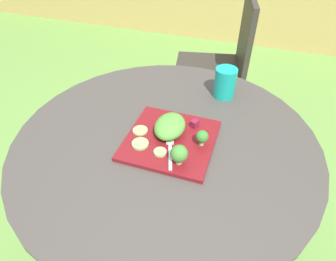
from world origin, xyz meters
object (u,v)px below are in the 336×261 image
(salad_plate, at_px, (170,140))
(fork, at_px, (170,148))
(drinking_glass, at_px, (225,84))
(patio_chair, at_px, (224,58))

(salad_plate, height_order, fork, fork)
(drinking_glass, xyz_separation_m, fork, (-0.10, -0.37, -0.04))
(salad_plate, distance_m, fork, 0.05)
(patio_chair, relative_size, drinking_glass, 7.62)
(drinking_glass, bearing_deg, fork, -105.51)
(patio_chair, height_order, drinking_glass, patio_chair)
(patio_chair, relative_size, salad_plate, 3.17)
(drinking_glass, distance_m, fork, 0.39)
(patio_chair, bearing_deg, salad_plate, -90.90)
(fork, bearing_deg, patio_chair, 89.83)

